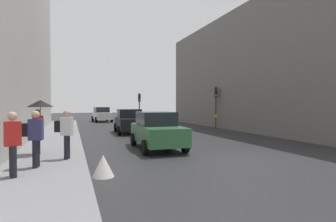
{
  "coord_description": "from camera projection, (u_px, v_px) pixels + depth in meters",
  "views": [
    {
      "loc": [
        -6.37,
        -8.94,
        2.14
      ],
      "look_at": [
        0.16,
        9.39,
        1.64
      ],
      "focal_mm": 28.91,
      "sensor_mm": 36.0,
      "label": 1
    }
  ],
  "objects": [
    {
      "name": "pedestrian_with_umbrella",
      "position": [
        40.0,
        112.0,
        10.68
      ],
      "size": [
        1.0,
        1.0,
        2.14
      ],
      "color": "black",
      "rests_on": "sidewalk_kerb"
    },
    {
      "name": "sidewalk_kerb",
      "position": [
        55.0,
        144.0,
        13.84
      ],
      "size": [
        2.62,
        40.0,
        0.16
      ],
      "primitive_type": "cube",
      "color": "gray",
      "rests_on": "ground"
    },
    {
      "name": "car_dark_suv",
      "position": [
        129.0,
        121.0,
        20.02
      ],
      "size": [
        2.21,
        4.3,
        1.76
      ],
      "color": "black",
      "rests_on": "ground"
    },
    {
      "name": "pedestrian_in_red_jacket",
      "position": [
        13.0,
        141.0,
        7.29
      ],
      "size": [
        0.46,
        0.37,
        1.77
      ],
      "color": "black",
      "rests_on": "sidewalk_kerb"
    },
    {
      "name": "ground_plane",
      "position": [
        244.0,
        158.0,
        10.62
      ],
      "size": [
        120.0,
        120.0,
        0.0
      ],
      "primitive_type": "plane",
      "color": "#28282B"
    },
    {
      "name": "car_green_estate",
      "position": [
        157.0,
        130.0,
        12.94
      ],
      "size": [
        2.13,
        4.26,
        1.76
      ],
      "color": "#2D6038",
      "rests_on": "ground"
    },
    {
      "name": "pedestrian_with_black_backpack",
      "position": [
        66.0,
        131.0,
        9.71
      ],
      "size": [
        0.65,
        0.41,
        1.77
      ],
      "color": "black",
      "rests_on": "sidewalk_kerb"
    },
    {
      "name": "traffic_light_mid_street",
      "position": [
        216.0,
        100.0,
        23.8
      ],
      "size": [
        0.34,
        0.45,
        3.67
      ],
      "color": "#2D2D2D",
      "rests_on": "ground"
    },
    {
      "name": "traffic_light_far_median",
      "position": [
        139.0,
        102.0,
        30.02
      ],
      "size": [
        0.25,
        0.43,
        3.36
      ],
      "color": "#2D2D2D",
      "rests_on": "ground"
    },
    {
      "name": "car_white_compact",
      "position": [
        102.0,
        114.0,
        32.89
      ],
      "size": [
        2.28,
        4.33,
        1.76
      ],
      "color": "silver",
      "rests_on": "ground"
    },
    {
      "name": "warning_sign_triangle",
      "position": [
        103.0,
        166.0,
        7.91
      ],
      "size": [
        0.64,
        0.64,
        0.65
      ],
      "primitive_type": "cone",
      "color": "silver",
      "rests_on": "ground"
    },
    {
      "name": "pedestrian_with_grey_backpack",
      "position": [
        34.0,
        135.0,
        8.4
      ],
      "size": [
        0.64,
        0.39,
        1.77
      ],
      "color": "black",
      "rests_on": "sidewalk_kerb"
    },
    {
      "name": "building_facade_right",
      "position": [
        289.0,
        73.0,
        24.08
      ],
      "size": [
        12.0,
        24.74,
        9.73
      ],
      "primitive_type": "cube",
      "color": "slate",
      "rests_on": "ground"
    }
  ]
}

